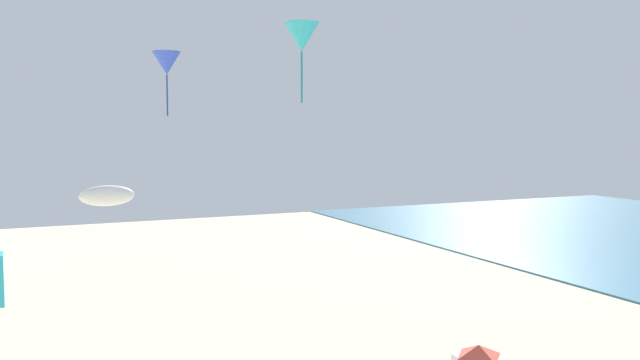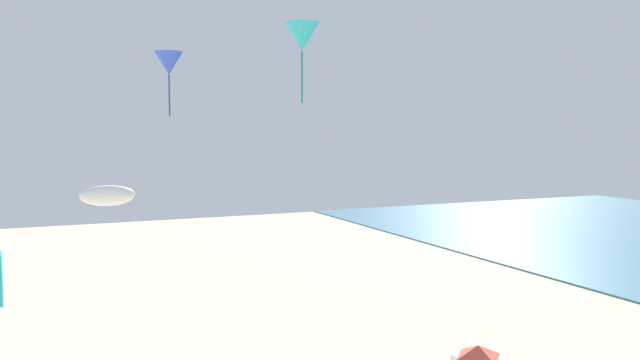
# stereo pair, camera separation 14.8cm
# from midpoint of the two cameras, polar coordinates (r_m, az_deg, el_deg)

# --- Properties ---
(kite_blue_delta) EXTENTS (1.60, 1.60, 3.63)m
(kite_blue_delta) POSITION_cam_midpoint_polar(r_m,az_deg,el_deg) (39.07, -13.14, 9.74)
(kite_blue_delta) COLOR blue
(kite_white_parafoil) EXTENTS (1.92, 0.53, 0.75)m
(kite_white_parafoil) POSITION_cam_midpoint_polar(r_m,az_deg,el_deg) (24.94, -17.99, -1.29)
(kite_white_parafoil) COLOR white
(kite_cyan_delta) EXTENTS (1.20, 1.20, 2.74)m
(kite_cyan_delta) POSITION_cam_midpoint_polar(r_m,az_deg,el_deg) (23.26, -1.78, 12.17)
(kite_cyan_delta) COLOR #2DB7CC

